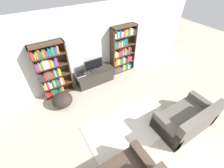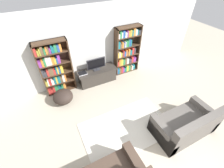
% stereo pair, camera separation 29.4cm
% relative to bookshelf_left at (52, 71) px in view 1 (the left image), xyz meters
% --- Properties ---
extents(wall_back, '(8.80, 0.06, 2.60)m').
position_rel_bookshelf_left_xyz_m(wall_back, '(1.44, 0.18, 0.38)').
color(wall_back, silver).
rests_on(wall_back, ground_plane).
extents(bookshelf_left, '(0.98, 0.30, 1.83)m').
position_rel_bookshelf_left_xyz_m(bookshelf_left, '(0.00, 0.00, 0.00)').
color(bookshelf_left, '#422D1E').
rests_on(bookshelf_left, ground_plane).
extents(bookshelf_right, '(0.98, 0.30, 1.83)m').
position_rel_bookshelf_left_xyz_m(bookshelf_right, '(2.63, -0.00, -0.02)').
color(bookshelf_right, '#422D1E').
rests_on(bookshelf_right, ground_plane).
extents(tv_stand, '(1.41, 0.52, 0.52)m').
position_rel_bookshelf_left_xyz_m(tv_stand, '(1.36, -0.14, -0.65)').
color(tv_stand, '#332D28').
rests_on(tv_stand, ground_plane).
extents(television, '(0.67, 0.16, 0.46)m').
position_rel_bookshelf_left_xyz_m(television, '(1.36, -0.13, -0.16)').
color(television, '#2D2D33').
rests_on(television, tv_stand).
extents(laptop, '(0.31, 0.26, 0.03)m').
position_rel_bookshelf_left_xyz_m(laptop, '(0.83, -0.12, -0.38)').
color(laptop, silver).
rests_on(laptop, tv_stand).
extents(area_rug, '(2.41, 1.42, 0.02)m').
position_rel_bookshelf_left_xyz_m(area_rug, '(1.30, -2.40, -0.91)').
color(area_rug, beige).
rests_on(area_rug, ground_plane).
extents(couch_right_sofa, '(1.60, 0.89, 0.90)m').
position_rel_bookshelf_left_xyz_m(couch_right_sofa, '(2.60, -3.15, -0.62)').
color(couch_right_sofa, '#56514C').
rests_on(couch_right_sofa, ground_plane).
extents(beanbag_ottoman, '(0.62, 0.62, 0.45)m').
position_rel_bookshelf_left_xyz_m(beanbag_ottoman, '(-0.01, -0.64, -0.69)').
color(beanbag_ottoman, '#2D231E').
rests_on(beanbag_ottoman, ground_plane).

